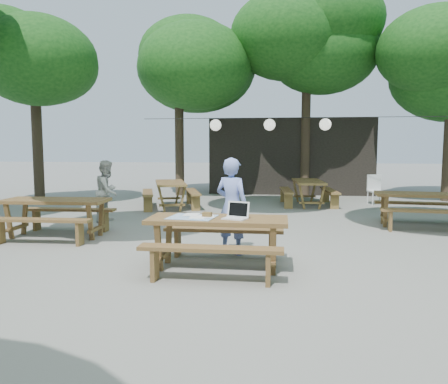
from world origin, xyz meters
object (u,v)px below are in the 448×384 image
main_picnic_table (218,243)px  plastic_chair (376,196)px  picnic_table_nw (56,218)px  woman (232,206)px  second_person (107,191)px

main_picnic_table → plastic_chair: bearing=63.7°
picnic_table_nw → woman: bearing=-16.1°
picnic_table_nw → woman: 3.68m
woman → plastic_chair: 7.71m
picnic_table_nw → plastic_chair: 9.33m
second_person → plastic_chair: bearing=-57.6°
main_picnic_table → woman: 1.01m
picnic_table_nw → woman: woman is taller
main_picnic_table → woman: (0.10, 0.92, 0.41)m
picnic_table_nw → second_person: 1.92m
woman → picnic_table_nw: bearing=10.9°
main_picnic_table → woman: woman is taller
woman → plastic_chair: bearing=-94.2°
main_picnic_table → second_person: size_ratio=1.38×
main_picnic_table → plastic_chair: (3.79, 7.67, -0.13)m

